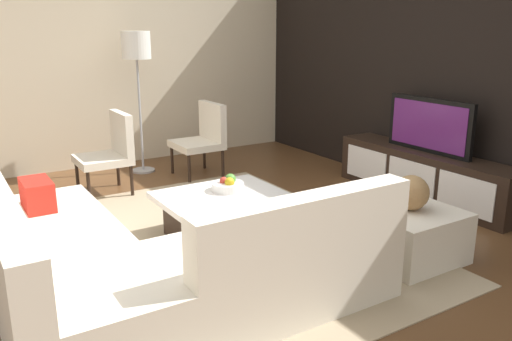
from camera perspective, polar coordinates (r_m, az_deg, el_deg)
ground_plane at (r=4.33m, az=-3.54°, el=-8.36°), size 14.00×14.00×0.00m
feature_wall_back at (r=5.77m, az=20.92°, el=11.03°), size 6.40×0.12×2.80m
side_wall_left at (r=7.01m, az=-15.20°, el=12.13°), size 0.12×5.20×2.80m
area_rug at (r=4.41m, az=-4.17°, el=-7.85°), size 3.45×2.62×0.01m
media_console at (r=5.72m, az=17.97°, el=-0.47°), size 2.11×0.43×0.50m
television at (r=5.61m, az=18.42°, el=4.71°), size 1.03×0.06×0.55m
sectional_couch at (r=3.48m, az=-12.29°, el=-9.78°), size 2.29×2.34×0.82m
coffee_table at (r=4.38m, az=-3.06°, el=-5.23°), size 1.04×1.03×0.38m
accent_chair_near at (r=5.77m, az=-15.56°, el=2.30°), size 0.54×0.53×0.87m
floor_lamp at (r=6.43m, az=-12.94°, el=12.38°), size 0.34×0.34×1.70m
ottoman at (r=4.23m, az=16.26°, el=-6.66°), size 0.70×0.70×0.40m
fruit_bowl at (r=4.51m, az=-3.08°, el=-1.59°), size 0.28×0.28×0.14m
accent_chair_far at (r=6.30m, az=-5.75°, el=3.90°), size 0.57×0.52×0.87m
decorative_ball at (r=4.12m, az=16.61°, el=-2.34°), size 0.27×0.27×0.27m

